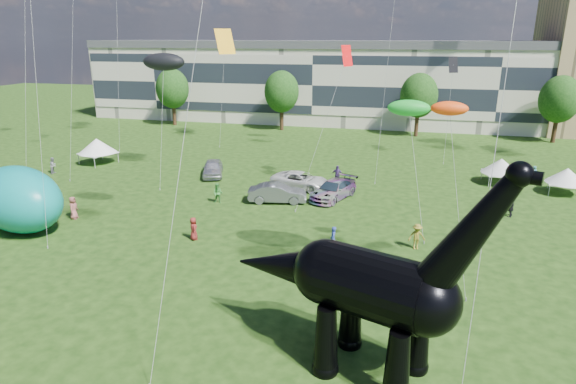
# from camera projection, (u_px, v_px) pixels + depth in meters

# --- Properties ---
(ground) EXTENTS (220.00, 220.00, 0.00)m
(ground) POSITION_uv_depth(u_px,v_px,m) (238.00, 345.00, 22.31)
(ground) COLOR #16330C
(ground) RESTS_ON ground
(terrace_row) EXTENTS (78.00, 11.00, 12.00)m
(terrace_row) POSITION_uv_depth(u_px,v_px,m) (319.00, 85.00, 79.53)
(terrace_row) COLOR beige
(terrace_row) RESTS_ON ground
(tree_far_left) EXTENTS (5.20, 5.20, 9.44)m
(tree_far_left) POSITION_uv_depth(u_px,v_px,m) (172.00, 85.00, 76.27)
(tree_far_left) COLOR #382314
(tree_far_left) RESTS_ON ground
(tree_mid_left) EXTENTS (5.20, 5.20, 9.44)m
(tree_mid_left) POSITION_uv_depth(u_px,v_px,m) (282.00, 88.00, 72.07)
(tree_mid_left) COLOR #382314
(tree_mid_left) RESTS_ON ground
(tree_mid_right) EXTENTS (5.20, 5.20, 9.44)m
(tree_mid_right) POSITION_uv_depth(u_px,v_px,m) (419.00, 92.00, 67.41)
(tree_mid_right) COLOR #382314
(tree_mid_right) RESTS_ON ground
(tree_far_right) EXTENTS (5.20, 5.20, 9.44)m
(tree_far_right) POSITION_uv_depth(u_px,v_px,m) (560.00, 96.00, 63.21)
(tree_far_right) COLOR #382314
(tree_far_right) RESTS_ON ground
(dinosaur_sculpture) EXTENTS (12.42, 5.95, 10.29)m
(dinosaur_sculpture) POSITION_uv_depth(u_px,v_px,m) (363.00, 286.00, 19.72)
(dinosaur_sculpture) COLOR black
(dinosaur_sculpture) RESTS_ON ground
(car_silver) EXTENTS (3.48, 5.23, 1.65)m
(car_silver) POSITION_uv_depth(u_px,v_px,m) (213.00, 168.00, 49.25)
(car_silver) COLOR silver
(car_silver) RESTS_ON ground
(car_grey) EXTENTS (5.24, 2.70, 1.64)m
(car_grey) POSITION_uv_depth(u_px,v_px,m) (277.00, 193.00, 41.38)
(car_grey) COLOR slate
(car_grey) RESTS_ON ground
(car_white) EXTENTS (6.00, 3.61, 1.56)m
(car_white) POSITION_uv_depth(u_px,v_px,m) (301.00, 180.00, 45.19)
(car_white) COLOR silver
(car_white) RESTS_ON ground
(car_dark) EXTENTS (4.12, 6.06, 1.63)m
(car_dark) POSITION_uv_depth(u_px,v_px,m) (333.00, 190.00, 42.34)
(car_dark) COLOR #595960
(car_dark) RESTS_ON ground
(gazebo_near) EXTENTS (4.00, 4.00, 2.49)m
(gazebo_near) POSITION_uv_depth(u_px,v_px,m) (501.00, 166.00, 46.41)
(gazebo_near) COLOR silver
(gazebo_near) RESTS_ON ground
(gazebo_far) EXTENTS (4.11, 4.11, 2.42)m
(gazebo_far) POSITION_uv_depth(u_px,v_px,m) (567.00, 176.00, 43.30)
(gazebo_far) COLOR white
(gazebo_far) RESTS_ON ground
(gazebo_left) EXTENTS (5.29, 5.29, 2.86)m
(gazebo_left) POSITION_uv_depth(u_px,v_px,m) (97.00, 146.00, 53.77)
(gazebo_left) COLOR white
(gazebo_left) RESTS_ON ground
(inflatable_teal) EXTENTS (8.88, 7.03, 4.85)m
(inflatable_teal) POSITION_uv_depth(u_px,v_px,m) (19.00, 199.00, 34.83)
(inflatable_teal) COLOR #0B8A89
(inflatable_teal) RESTS_ON ground
(visitors) EXTENTS (48.70, 39.44, 1.86)m
(visitors) POSITION_uv_depth(u_px,v_px,m) (292.00, 211.00, 37.00)
(visitors) COLOR #3F913A
(visitors) RESTS_ON ground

